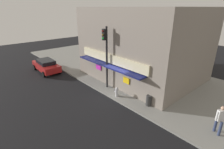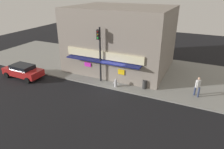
{
  "view_description": "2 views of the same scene",
  "coord_description": "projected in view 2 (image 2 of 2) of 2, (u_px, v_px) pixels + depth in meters",
  "views": [
    {
      "loc": [
        10.1,
        -8.47,
        7.33
      ],
      "look_at": [
        -1.22,
        1.49,
        1.38
      ],
      "focal_mm": 27.43,
      "sensor_mm": 36.0,
      "label": 1
    },
    {
      "loc": [
        7.81,
        -15.9,
        9.32
      ],
      "look_at": [
        -0.06,
        0.89,
        1.21
      ],
      "focal_mm": 32.12,
      "sensor_mm": 36.0,
      "label": 2
    }
  ],
  "objects": [
    {
      "name": "parked_car_red",
      "position": [
        23.0,
        71.0,
        22.28
      ],
      "size": [
        4.57,
        2.19,
        1.46
      ],
      "color": "#AD1E1E",
      "rests_on": "ground_plane"
    },
    {
      "name": "fire_hydrant",
      "position": [
        116.0,
        83.0,
        19.97
      ],
      "size": [
        0.53,
        0.29,
        0.85
      ],
      "color": "#B2B2B7",
      "rests_on": "sidewalk"
    },
    {
      "name": "ground_plane",
      "position": [
        109.0,
        89.0,
        19.96
      ],
      "size": [
        62.28,
        62.28,
        0.0
      ],
      "primitive_type": "plane",
      "color": "black"
    },
    {
      "name": "potted_plant_by_doorway",
      "position": [
        142.0,
        78.0,
        20.84
      ],
      "size": [
        0.51,
        0.51,
        0.88
      ],
      "color": "brown",
      "rests_on": "sidewalk"
    },
    {
      "name": "sidewalk",
      "position": [
        129.0,
        69.0,
        24.65
      ],
      "size": [
        41.52,
        11.37,
        0.14
      ],
      "primitive_type": "cube",
      "color": "gray",
      "rests_on": "ground_plane"
    },
    {
      "name": "pedestrian",
      "position": [
        198.0,
        86.0,
        17.97
      ],
      "size": [
        0.55,
        0.54,
        1.88
      ],
      "color": "navy",
      "rests_on": "sidewalk"
    },
    {
      "name": "trash_can",
      "position": [
        145.0,
        84.0,
        19.62
      ],
      "size": [
        0.46,
        0.46,
        0.85
      ],
      "primitive_type": "cylinder",
      "color": "#2D2D2D",
      "rests_on": "sidewalk"
    },
    {
      "name": "traffic_light",
      "position": [
        100.0,
        48.0,
        19.83
      ],
      "size": [
        0.32,
        0.58,
        5.69
      ],
      "color": "black",
      "rests_on": "sidewalk"
    },
    {
      "name": "corner_building",
      "position": [
        121.0,
        38.0,
        23.91
      ],
      "size": [
        11.4,
        9.91,
        7.22
      ],
      "color": "gray",
      "rests_on": "sidewalk"
    }
  ]
}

